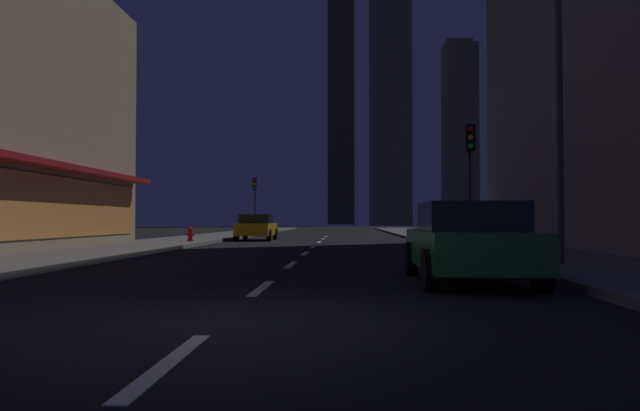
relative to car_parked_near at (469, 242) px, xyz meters
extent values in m
cube|color=black|center=(-3.60, 27.75, -0.79)|extent=(78.00, 136.00, 0.10)
cube|color=#605E59|center=(3.40, 27.75, -0.67)|extent=(4.00, 76.00, 0.15)
cube|color=#605E59|center=(-10.60, 27.75, -0.67)|extent=(4.00, 76.00, 0.15)
cube|color=silver|center=(-3.60, -6.25, -0.73)|extent=(0.16, 2.20, 0.01)
cube|color=silver|center=(-3.60, -1.05, -0.73)|extent=(0.16, 2.20, 0.01)
cube|color=silver|center=(-3.60, 4.15, -0.73)|extent=(0.16, 2.20, 0.01)
cube|color=silver|center=(-3.60, 9.35, -0.73)|extent=(0.16, 2.20, 0.01)
cube|color=silver|center=(-3.60, 14.55, -0.73)|extent=(0.16, 2.20, 0.01)
cube|color=silver|center=(-3.60, 19.75, -0.73)|extent=(0.16, 2.20, 0.01)
cube|color=silver|center=(-3.60, 24.95, -0.73)|extent=(0.16, 2.20, 0.01)
cube|color=silver|center=(-3.60, 30.15, -0.73)|extent=(0.16, 2.20, 0.01)
cube|color=#D88C3F|center=(-12.60, 7.74, 0.86)|extent=(0.10, 19.73, 2.20)
cube|color=maroon|center=(-12.20, 7.74, 2.26)|extent=(0.90, 20.33, 0.20)
cube|color=#363328|center=(-3.55, 142.74, 34.36)|extent=(6.66, 8.78, 70.20)
cube|color=#5F5A47|center=(6.36, 106.83, 36.67)|extent=(8.06, 5.20, 74.83)
cube|color=brown|center=(20.72, 114.71, 18.25)|extent=(5.27, 7.83, 37.98)
cube|color=#5B5744|center=(28.88, 147.08, 22.72)|extent=(5.62, 7.97, 46.92)
cube|color=#1E722D|center=(0.00, 0.05, -0.13)|extent=(1.80, 4.20, 0.65)
cube|color=black|center=(0.00, -0.15, 0.43)|extent=(1.64, 2.00, 0.55)
cylinder|color=black|center=(-0.88, 1.45, -0.40)|extent=(0.22, 0.68, 0.68)
cylinder|color=black|center=(0.88, 1.45, -0.40)|extent=(0.22, 0.68, 0.68)
cylinder|color=black|center=(-0.88, -1.35, -0.40)|extent=(0.22, 0.68, 0.68)
cylinder|color=black|center=(0.88, -1.35, -0.40)|extent=(0.22, 0.68, 0.68)
sphere|color=white|center=(-0.55, 2.10, -0.08)|extent=(0.18, 0.18, 0.18)
sphere|color=white|center=(0.55, 2.10, -0.08)|extent=(0.18, 0.18, 0.18)
cube|color=gold|center=(-7.20, 22.35, -0.13)|extent=(1.80, 4.20, 0.65)
cube|color=black|center=(-7.20, 22.15, 0.43)|extent=(1.64, 2.00, 0.55)
cylinder|color=black|center=(-8.08, 23.75, -0.40)|extent=(0.22, 0.68, 0.68)
cylinder|color=black|center=(-6.32, 23.75, -0.40)|extent=(0.22, 0.68, 0.68)
cylinder|color=black|center=(-8.08, 20.95, -0.40)|extent=(0.22, 0.68, 0.68)
cylinder|color=black|center=(-6.32, 20.95, -0.40)|extent=(0.22, 0.68, 0.68)
sphere|color=white|center=(-7.75, 24.40, -0.08)|extent=(0.18, 0.18, 0.18)
sphere|color=white|center=(-6.65, 24.40, -0.08)|extent=(0.18, 0.18, 0.18)
cylinder|color=red|center=(-9.50, 16.84, -0.32)|extent=(0.22, 0.22, 0.55)
sphere|color=red|center=(-9.50, 16.84, -0.04)|extent=(0.21, 0.21, 0.21)
cylinder|color=red|center=(-9.50, 16.84, -0.56)|extent=(0.30, 0.30, 0.06)
cylinder|color=red|center=(-9.66, 16.84, -0.29)|extent=(0.10, 0.10, 0.10)
cylinder|color=red|center=(-9.34, 16.84, -0.29)|extent=(0.10, 0.10, 0.10)
cylinder|color=#2D2D2D|center=(1.90, 9.30, 1.51)|extent=(0.12, 0.12, 4.20)
cube|color=black|center=(1.90, 9.10, 3.11)|extent=(0.32, 0.24, 0.90)
sphere|color=red|center=(1.90, 8.97, 3.39)|extent=(0.18, 0.18, 0.18)
sphere|color=#F2B20C|center=(1.90, 8.97, 3.11)|extent=(0.18, 0.18, 0.18)
sphere|color=#19D833|center=(1.90, 8.97, 2.83)|extent=(0.18, 0.18, 0.18)
cylinder|color=#2D2D2D|center=(-9.10, 34.11, 1.51)|extent=(0.12, 0.12, 4.20)
cube|color=black|center=(-9.10, 33.91, 3.11)|extent=(0.32, 0.24, 0.90)
sphere|color=red|center=(-9.10, 33.78, 3.39)|extent=(0.18, 0.18, 0.18)
sphere|color=#F2B20C|center=(-9.10, 33.78, 3.11)|extent=(0.18, 0.18, 0.18)
sphere|color=#19D833|center=(-9.10, 33.78, 2.83)|extent=(0.18, 0.18, 0.18)
cylinder|color=#38383D|center=(2.60, 2.76, 2.66)|extent=(0.16, 0.16, 6.50)
camera|label=1|loc=(-2.20, -10.95, 0.39)|focal=33.77mm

